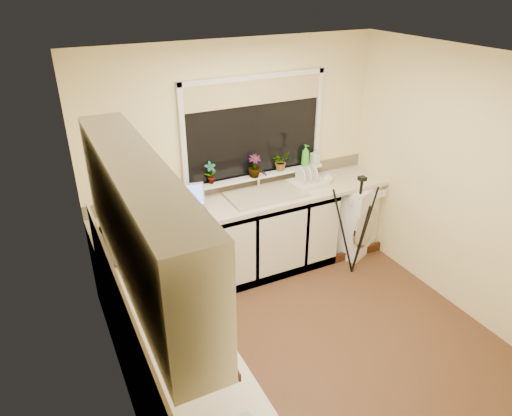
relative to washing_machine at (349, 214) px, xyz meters
The scene contains 32 objects.
floor 1.80m from the washing_machine, 137.92° to the right, with size 3.20×3.20×0.00m, color brown.
ceiling 2.68m from the washing_machine, 137.92° to the right, with size 3.20×3.20×0.00m, color white.
wall_back 1.56m from the washing_machine, 165.94° to the left, with size 3.20×3.20×0.00m, color #FAE7A6.
wall_front 3.08m from the washing_machine, 115.93° to the right, with size 3.20×3.20×0.00m, color #FAE7A6.
wall_left 3.23m from the washing_machine, 157.96° to the right, with size 3.00×3.00×0.00m, color #FAE7A6.
wall_right 1.45m from the washing_machine, 75.68° to the right, with size 3.00×3.00×0.00m, color #FAE7A6.
base_cabinet_back 1.63m from the washing_machine, behind, with size 2.55×0.60×0.86m, color silver.
base_cabinet_left 2.99m from the washing_machine, 150.45° to the right, with size 0.54×2.40×0.86m, color silver.
worktop_back 1.38m from the washing_machine, behind, with size 3.20×0.60×0.04m, color beige.
worktop_left 3.02m from the washing_machine, 150.45° to the right, with size 0.60×2.40×0.04m, color beige.
upper_cabinet 3.47m from the washing_machine, 149.34° to the right, with size 0.28×1.90×0.70m, color silver.
splashback_left 3.32m from the washing_machine, 152.96° to the right, with size 0.02×2.40×0.45m, color beige.
splashback_back 1.44m from the washing_machine, 166.43° to the left, with size 3.20×0.02×0.14m, color beige.
window_glass 1.60m from the washing_machine, 164.23° to the left, with size 1.50×0.02×1.00m, color black.
window_blind 1.88m from the washing_machine, 165.44° to the left, with size 1.50×0.02×0.25m, color tan.
windowsill 1.28m from the washing_machine, 166.91° to the left, with size 1.60×0.14×0.03m, color white.
sink 1.20m from the washing_machine, behind, with size 0.82×0.46×0.03m, color tan.
faucet 1.27m from the washing_machine, 169.41° to the left, with size 0.03×0.03×0.24m, color silver.
washing_machine is the anchor object (origin of this frame).
laptop 2.01m from the washing_machine, behind, with size 0.39×0.40×0.23m.
kettle 2.75m from the washing_machine, 156.52° to the right, with size 0.17×0.17×0.23m, color silver.
dish_rack 0.77m from the washing_machine, behind, with size 0.39×0.29×0.06m, color beige.
tripod 0.58m from the washing_machine, 119.52° to the right, with size 0.57×0.57×1.15m, color black, non-canonical shape.
steel_jar 3.01m from the washing_machine, 153.40° to the right, with size 0.09×0.09×0.12m, color silver.
microwave 2.70m from the washing_machine, behind, with size 0.59×0.40×0.32m, color white.
plant_a 1.80m from the washing_machine, behind, with size 0.12×0.08×0.24m, color #999999.
plant_c 1.38m from the washing_machine, 169.30° to the left, with size 0.13×0.13×0.24m, color #999999.
plant_d 1.11m from the washing_machine, 162.39° to the left, with size 0.18×0.16×0.20m, color #999999.
soap_bottle_green 0.93m from the washing_machine, 152.43° to the left, with size 0.09×0.09×0.24m, color green.
soap_bottle_clear 0.84m from the washing_machine, 148.64° to the left, with size 0.09×0.09×0.19m, color #999999.
cup_back 0.62m from the washing_machine, behind, with size 0.11×0.11×0.09m, color white.
cup_left 3.20m from the washing_machine, 143.65° to the right, with size 0.09×0.09×0.09m, color beige.
Camera 1 is at (-1.87, -2.71, 3.01)m, focal length 32.73 mm.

